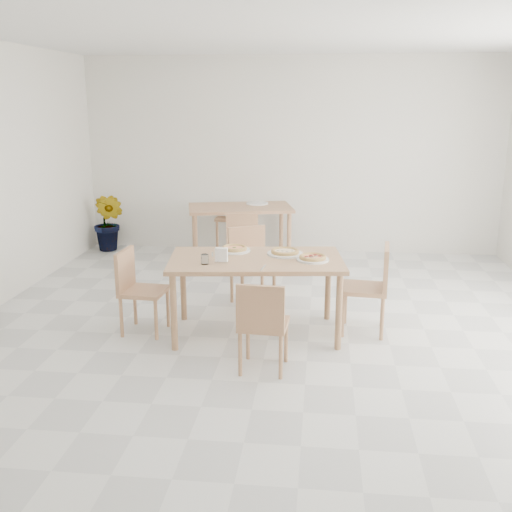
# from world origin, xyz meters

# --- Properties ---
(main_table) EXTENTS (1.71, 1.10, 0.75)m
(main_table) POSITION_xyz_m (-0.13, 0.15, 0.67)
(main_table) COLOR tan
(main_table) RESTS_ON ground
(chair_south) EXTENTS (0.41, 0.41, 0.78)m
(chair_south) POSITION_xyz_m (0.01, -0.69, 0.45)
(chair_south) COLOR tan
(chair_south) RESTS_ON ground
(chair_north) EXTENTS (0.56, 0.56, 0.85)m
(chair_north) POSITION_xyz_m (-0.29, 1.02, 0.49)
(chair_north) COLOR tan
(chair_north) RESTS_ON ground
(chair_west) EXTENTS (0.43, 0.43, 0.81)m
(chair_west) POSITION_xyz_m (-1.28, 0.08, 0.47)
(chair_west) COLOR tan
(chair_west) RESTS_ON ground
(chair_east) EXTENTS (0.47, 0.47, 0.86)m
(chair_east) POSITION_xyz_m (0.97, 0.31, 0.50)
(chair_east) COLOR tan
(chair_east) RESTS_ON ground
(plate_margherita) EXTENTS (0.31, 0.31, 0.02)m
(plate_margherita) POSITION_xyz_m (-0.37, 0.39, 0.76)
(plate_margherita) COLOR white
(plate_margherita) RESTS_ON main_table
(plate_mushroom) EXTENTS (0.34, 0.34, 0.02)m
(plate_mushroom) POSITION_xyz_m (0.13, 0.32, 0.76)
(plate_mushroom) COLOR white
(plate_mushroom) RESTS_ON main_table
(plate_pepperoni) EXTENTS (0.30, 0.30, 0.02)m
(plate_pepperoni) POSITION_xyz_m (0.40, 0.13, 0.76)
(plate_pepperoni) COLOR white
(plate_pepperoni) RESTS_ON main_table
(pizza_margherita) EXTENTS (0.28, 0.28, 0.03)m
(pizza_margherita) POSITION_xyz_m (-0.37, 0.39, 0.78)
(pizza_margherita) COLOR #DFB969
(pizza_margherita) RESTS_ON plate_margherita
(pizza_mushroom) EXTENTS (0.35, 0.35, 0.03)m
(pizza_mushroom) POSITION_xyz_m (0.13, 0.32, 0.78)
(pizza_mushroom) COLOR #DFB969
(pizza_mushroom) RESTS_ON plate_mushroom
(pizza_pepperoni) EXTENTS (0.27, 0.27, 0.03)m
(pizza_pepperoni) POSITION_xyz_m (0.40, 0.13, 0.78)
(pizza_pepperoni) COLOR #DFB969
(pizza_pepperoni) RESTS_ON plate_pepperoni
(tumbler_a) EXTENTS (0.07, 0.07, 0.09)m
(tumbler_a) POSITION_xyz_m (-0.45, 0.08, 0.80)
(tumbler_a) COLOR white
(tumbler_a) RESTS_ON main_table
(tumbler_b) EXTENTS (0.07, 0.07, 0.09)m
(tumbler_b) POSITION_xyz_m (-0.57, -0.10, 0.80)
(tumbler_b) COLOR white
(tumbler_b) RESTS_ON main_table
(napkin_holder) EXTENTS (0.12, 0.06, 0.14)m
(napkin_holder) POSITION_xyz_m (-0.43, -0.03, 0.82)
(napkin_holder) COLOR silver
(napkin_holder) RESTS_ON main_table
(fork_a) EXTENTS (0.04, 0.19, 0.01)m
(fork_a) POSITION_xyz_m (-0.03, -0.18, 0.75)
(fork_a) COLOR silver
(fork_a) RESTS_ON main_table
(fork_b) EXTENTS (0.05, 0.18, 0.01)m
(fork_b) POSITION_xyz_m (-0.56, 0.23, 0.75)
(fork_b) COLOR silver
(fork_b) RESTS_ON main_table
(second_table) EXTENTS (1.56, 1.11, 0.75)m
(second_table) POSITION_xyz_m (-0.66, 2.90, 0.66)
(second_table) COLOR tan
(second_table) RESTS_ON ground
(chair_back_s) EXTENTS (0.45, 0.45, 0.81)m
(chair_back_s) POSITION_xyz_m (-0.54, 2.20, 0.47)
(chair_back_s) COLOR tan
(chair_back_s) RESTS_ON ground
(chair_back_n) EXTENTS (0.48, 0.48, 0.93)m
(chair_back_n) POSITION_xyz_m (-0.85, 3.58, 0.54)
(chair_back_n) COLOR tan
(chair_back_n) RESTS_ON ground
(plate_empty) EXTENTS (0.31, 0.31, 0.02)m
(plate_empty) POSITION_xyz_m (-0.45, 3.13, 0.76)
(plate_empty) COLOR white
(plate_empty) RESTS_ON second_table
(potted_plant) EXTENTS (0.58, 0.53, 0.86)m
(potted_plant) POSITION_xyz_m (-2.65, 3.15, 0.43)
(potted_plant) COLOR #32601D
(potted_plant) RESTS_ON ground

